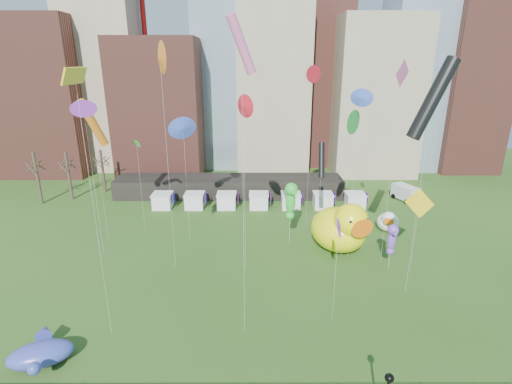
{
  "coord_description": "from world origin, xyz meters",
  "views": [
    {
      "loc": [
        0.49,
        -20.37,
        21.55
      ],
      "look_at": [
        0.53,
        8.04,
        12.0
      ],
      "focal_mm": 27.0,
      "sensor_mm": 36.0,
      "label": 1
    }
  ],
  "objects_px": {
    "seahorse_green": "(291,198)",
    "box_truck": "(408,194)",
    "whale_inflatable": "(41,352)",
    "seahorse_purple": "(392,237)",
    "small_duck": "(388,221)",
    "big_duck": "(341,228)"
  },
  "relations": [
    {
      "from": "big_duck",
      "to": "seahorse_green",
      "type": "distance_m",
      "value": 6.88
    },
    {
      "from": "small_duck",
      "to": "box_truck",
      "type": "xyz_separation_m",
      "value": [
        7.1,
        11.86,
        -0.13
      ]
    },
    {
      "from": "seahorse_purple",
      "to": "small_duck",
      "type": "bearing_deg",
      "value": 76.76
    },
    {
      "from": "whale_inflatable",
      "to": "seahorse_green",
      "type": "bearing_deg",
      "value": 24.54
    },
    {
      "from": "seahorse_green",
      "to": "big_duck",
      "type": "bearing_deg",
      "value": -35.98
    },
    {
      "from": "big_duck",
      "to": "whale_inflatable",
      "type": "xyz_separation_m",
      "value": [
        -26.24,
        -18.3,
        -2.11
      ]
    },
    {
      "from": "small_duck",
      "to": "whale_inflatable",
      "type": "xyz_separation_m",
      "value": [
        -33.88,
        -24.01,
        -0.47
      ]
    },
    {
      "from": "seahorse_purple",
      "to": "box_truck",
      "type": "relative_size",
      "value": 0.85
    },
    {
      "from": "small_duck",
      "to": "seahorse_green",
      "type": "xyz_separation_m",
      "value": [
        -13.48,
        -3.55,
        4.55
      ]
    },
    {
      "from": "big_duck",
      "to": "seahorse_green",
      "type": "xyz_separation_m",
      "value": [
        -5.85,
        2.16,
        2.91
      ]
    },
    {
      "from": "small_duck",
      "to": "box_truck",
      "type": "relative_size",
      "value": 0.7
    },
    {
      "from": "seahorse_green",
      "to": "whale_inflatable",
      "type": "height_order",
      "value": "seahorse_green"
    },
    {
      "from": "seahorse_green",
      "to": "seahorse_purple",
      "type": "xyz_separation_m",
      "value": [
        10.41,
        -6.43,
        -2.16
      ]
    },
    {
      "from": "small_duck",
      "to": "box_truck",
      "type": "distance_m",
      "value": 13.83
    },
    {
      "from": "seahorse_green",
      "to": "box_truck",
      "type": "relative_size",
      "value": 1.28
    },
    {
      "from": "whale_inflatable",
      "to": "box_truck",
      "type": "xyz_separation_m",
      "value": [
        40.98,
        35.87,
        0.34
      ]
    },
    {
      "from": "small_duck",
      "to": "seahorse_green",
      "type": "height_order",
      "value": "seahorse_green"
    },
    {
      "from": "seahorse_green",
      "to": "seahorse_purple",
      "type": "relative_size",
      "value": 1.5
    },
    {
      "from": "big_duck",
      "to": "seahorse_green",
      "type": "relative_size",
      "value": 1.2
    },
    {
      "from": "small_duck",
      "to": "seahorse_purple",
      "type": "relative_size",
      "value": 0.82
    },
    {
      "from": "seahorse_purple",
      "to": "box_truck",
      "type": "distance_m",
      "value": 24.23
    },
    {
      "from": "seahorse_purple",
      "to": "whale_inflatable",
      "type": "bearing_deg",
      "value": -151.66
    }
  ]
}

